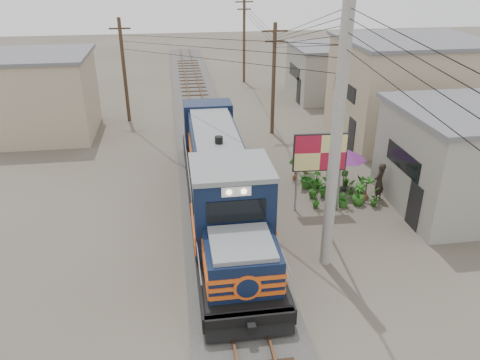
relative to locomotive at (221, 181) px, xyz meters
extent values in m
plane|color=#473F35|center=(0.00, -3.66, -1.70)|extent=(120.00, 120.00, 0.00)
cube|color=#595651|center=(0.00, 6.34, -1.62)|extent=(3.60, 70.00, 0.16)
cube|color=#51331E|center=(-0.54, 6.34, -1.44)|extent=(0.08, 70.00, 0.12)
cube|color=#51331E|center=(0.54, 6.34, -1.44)|extent=(0.08, 70.00, 0.12)
cube|color=black|center=(0.00, 0.05, -0.94)|extent=(2.84, 15.68, 0.54)
cube|color=black|center=(0.00, -4.85, -1.24)|extent=(2.16, 3.14, 0.64)
cube|color=black|center=(0.00, 4.95, -1.24)|extent=(2.16, 3.14, 0.64)
cube|color=#0D1832|center=(0.00, -6.03, -0.11)|extent=(2.33, 2.35, 1.47)
cube|color=#0D1832|center=(0.00, -3.58, 0.67)|extent=(2.79, 2.55, 3.04)
cube|color=slate|center=(0.00, -3.58, 2.24)|extent=(2.84, 2.68, 0.18)
cube|color=black|center=(0.00, -4.86, 1.21)|extent=(1.99, 0.06, 0.78)
cube|color=white|center=(0.00, -4.87, 1.95)|extent=(0.98, 0.06, 0.34)
cube|color=#0D1832|center=(0.00, 2.50, 0.28)|extent=(2.22, 9.61, 2.25)
cube|color=slate|center=(0.00, 2.50, 1.46)|extent=(1.99, 9.61, 0.18)
cube|color=#E05315|center=(0.00, 0.05, -0.40)|extent=(2.88, 15.68, 0.14)
cube|color=#E05315|center=(0.00, 0.05, -0.11)|extent=(2.88, 15.68, 0.14)
cube|color=#E05315|center=(0.00, 0.05, 0.18)|extent=(2.88, 15.68, 0.14)
cylinder|color=#9E9B93|center=(3.50, -4.16, 3.30)|extent=(0.40, 0.40, 10.00)
cylinder|color=#4C3826|center=(4.50, 10.34, 1.80)|extent=(0.24, 0.24, 7.00)
cube|color=#4C3826|center=(4.50, 10.34, 4.80)|extent=(1.60, 0.10, 0.10)
cube|color=#4C3826|center=(4.50, 10.34, 4.20)|extent=(1.20, 0.10, 0.10)
cylinder|color=#4C3826|center=(4.80, 24.34, 2.05)|extent=(0.24, 0.24, 7.50)
cube|color=#4C3826|center=(4.80, 24.34, 5.30)|extent=(1.60, 0.10, 0.10)
cube|color=#4C3826|center=(4.80, 24.34, 4.70)|extent=(1.20, 0.10, 0.10)
cylinder|color=#4C3826|center=(-5.00, 14.34, 1.80)|extent=(0.24, 0.24, 7.00)
cube|color=#4C3826|center=(-5.00, 14.34, 4.80)|extent=(1.60, 0.10, 0.10)
cube|color=#4C3826|center=(-5.00, 14.34, 4.20)|extent=(1.20, 0.10, 0.10)
cube|color=gray|center=(11.50, -0.66, 0.55)|extent=(7.00, 6.00, 4.50)
cube|color=black|center=(7.98, -0.66, 0.77)|extent=(0.05, 3.00, 0.90)
cube|color=tan|center=(12.50, 8.34, 1.30)|extent=(8.00, 7.00, 6.00)
cube|color=slate|center=(12.50, 8.34, 4.40)|extent=(8.40, 7.35, 0.20)
cube|color=black|center=(8.48, 8.34, 1.60)|extent=(0.05, 3.50, 0.90)
cube|color=gray|center=(11.00, 18.34, 0.30)|extent=(6.00, 6.00, 4.00)
cube|color=slate|center=(11.00, 18.34, 2.40)|extent=(6.30, 6.30, 0.20)
cube|color=black|center=(7.98, 18.34, 0.50)|extent=(0.05, 3.00, 0.90)
cube|color=tan|center=(-10.00, 12.34, 0.80)|extent=(6.00, 6.00, 5.00)
cube|color=slate|center=(-10.00, 12.34, 3.40)|extent=(6.30, 6.30, 0.20)
cylinder|color=#99999E|center=(3.39, -0.04, -0.34)|extent=(0.10, 0.10, 2.72)
cylinder|color=#99999E|center=(5.35, -0.15, -0.34)|extent=(0.10, 0.10, 2.72)
cube|color=black|center=(4.37, -0.09, 1.13)|extent=(2.40, 0.25, 1.74)
cube|color=#B01732|center=(4.37, -0.12, 1.13)|extent=(2.29, 0.21, 1.63)
cylinder|color=black|center=(6.28, 1.64, -1.65)|extent=(0.40, 0.40, 0.10)
cylinder|color=#99999E|center=(6.28, 1.64, -0.71)|extent=(0.05, 0.05, 1.98)
cone|color=#64236B|center=(6.28, 1.64, 0.23)|extent=(2.41, 2.41, 0.50)
imported|color=black|center=(7.56, 0.41, -0.76)|extent=(0.81, 0.79, 1.88)
imported|color=#29651C|center=(4.42, 0.03, -1.17)|extent=(0.67, 0.66, 1.06)
imported|color=#29651C|center=(5.10, 0.02, -1.21)|extent=(0.67, 0.70, 1.00)
imported|color=#29651C|center=(5.72, -0.04, -1.30)|extent=(0.85, 0.77, 0.81)
imported|color=#29651C|center=(6.46, 0.06, -1.17)|extent=(0.62, 0.62, 1.06)
imported|color=#29651C|center=(7.15, -0.18, -1.18)|extent=(0.66, 0.61, 1.04)
imported|color=#29651C|center=(4.52, 0.93, -1.23)|extent=(0.52, 0.60, 0.95)
imported|color=#29651C|center=(5.16, 1.11, -1.19)|extent=(0.97, 1.07, 1.03)
imported|color=#29651C|center=(5.72, 1.11, -1.26)|extent=(0.62, 0.62, 0.89)
imported|color=#29651C|center=(6.50, 1.07, -1.30)|extent=(0.42, 0.50, 0.81)
imported|color=#29651C|center=(7.00, 1.15, -1.20)|extent=(0.68, 0.70, 1.00)
imported|color=#29651C|center=(4.56, 2.11, -1.15)|extent=(1.25, 1.29, 1.11)
imported|color=#29651C|center=(5.05, 2.08, -1.23)|extent=(0.75, 0.75, 0.96)
imported|color=#29651C|center=(5.67, 1.98, -1.20)|extent=(0.64, 0.59, 1.01)
imported|color=#29651C|center=(6.54, 2.11, -1.30)|extent=(0.55, 0.57, 0.80)
camera|label=1|loc=(-1.86, -18.29, 8.86)|focal=35.00mm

